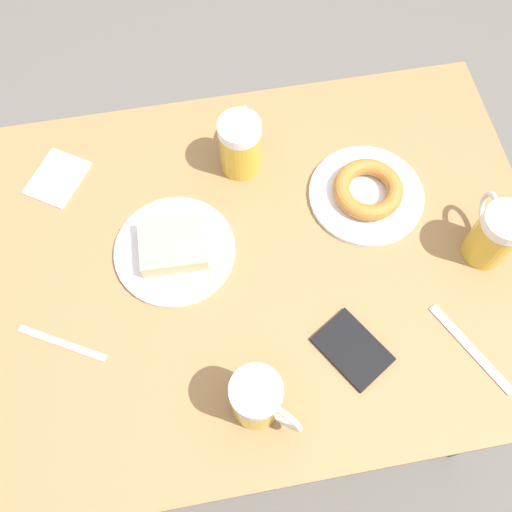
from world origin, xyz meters
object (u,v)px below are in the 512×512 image
Objects in this scene: plate_with_donut at (367,192)px; fork at (62,343)px; beer_mug_left at (495,234)px; napkin_folded at (57,178)px; knife at (470,348)px; beer_mug_right at (240,144)px; beer_mug_center at (258,399)px; passport_near_edge at (352,349)px; plate_with_cake at (174,248)px.

plate_with_donut is 1.48× the size of fork.
fork is at bearing 107.98° from plate_with_donut.
beer_mug_left is 0.80m from fork.
knife is at bearing -124.53° from napkin_folded.
beer_mug_right reaches higher than knife.
fork is at bearing 130.26° from beer_mug_right.
beer_mug_center is (-0.37, 0.28, 0.05)m from plate_with_donut.
beer_mug_left and beer_mug_right have the same top height.
napkin_folded is at bearing 85.47° from beer_mug_right.
beer_mug_right is 0.72× the size of knife.
knife is at bearing -143.84° from beer_mug_right.
beer_mug_right reaches higher than passport_near_edge.
plate_with_donut is at bearing -72.02° from fork.
beer_mug_left reaches higher than plate_with_donut.
plate_with_cake is 1.49× the size of passport_near_edge.
plate_with_cake is 0.37m from passport_near_edge.
beer_mug_left is at bearing -111.02° from napkin_folded.
plate_with_donut is 0.25m from beer_mug_left.
fork and knife have the same top height.
plate_with_donut is at bearing 16.90° from knife.
beer_mug_right is 0.44m from passport_near_edge.
knife is (-0.28, -0.49, -0.01)m from plate_with_cake.
fork is at bearing 79.02° from knife.
knife is (-0.33, -0.10, -0.01)m from plate_with_donut.
plate_with_cake reaches higher than knife.
beer_mug_center reaches higher than plate_with_donut.
knife is at bearing -85.22° from beer_mug_center.
plate_with_donut is 1.48× the size of passport_near_edge.
beer_mug_center is at bearing 173.62° from beer_mug_right.
beer_mug_right is at bearing 36.16° from knife.
plate_with_donut is at bearing -19.15° from passport_near_edge.
beer_mug_right is at bearing -41.96° from plate_with_cake.
beer_mug_right is 0.85× the size of passport_near_edge.
passport_near_edge is at bearing -69.72° from beer_mug_center.
fork is (0.17, 0.32, -0.06)m from beer_mug_center.
beer_mug_right is 0.49m from fork.
plate_with_cake is at bearing -56.76° from fork.
plate_with_donut is 1.26× the size of knife.
passport_near_edge is (-0.10, -0.50, 0.00)m from fork.
beer_mug_right is at bearing 56.77° from beer_mug_left.
beer_mug_right reaches higher than fork.
plate_with_cake is at bearing 49.18° from passport_near_edge.
plate_with_donut is 1.75× the size of beer_mug_right.
beer_mug_center is 0.88× the size of napkin_folded.
beer_mug_left is 0.85× the size of passport_near_edge.
napkin_folded is 0.96× the size of passport_near_edge.
beer_mug_right is 0.57m from knife.
plate_with_cake is 1.76× the size of beer_mug_center.
beer_mug_left is 0.50m from beer_mug_right.
beer_mug_right is at bearing 16.83° from passport_near_edge.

